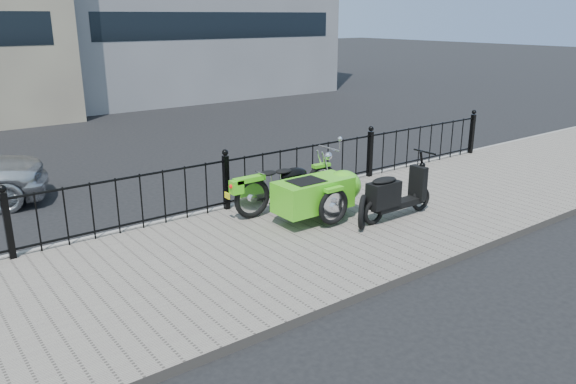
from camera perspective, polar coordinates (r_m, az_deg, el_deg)
ground at (r=8.98m, az=-1.90°, el=-4.61°), size 120.00×120.00×0.00m
sidewalk at (r=8.58m, az=0.03°, el=-5.25°), size 30.00×3.80×0.12m
curb at (r=10.10m, az=-6.61°, el=-1.81°), size 30.00×0.10×0.12m
iron_fence at (r=9.82m, az=-6.30°, el=0.88°), size 14.11×0.11×1.08m
motorcycle_sidecar at (r=9.37m, az=2.87°, el=0.19°), size 2.28×1.48×0.98m
scooter at (r=9.47m, az=10.73°, el=-0.28°), size 1.58×0.46×1.07m
spare_tire at (r=8.97m, az=7.58°, el=-2.03°), size 0.50×0.42×0.57m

